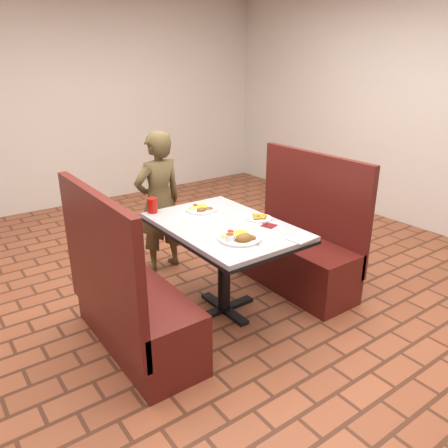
# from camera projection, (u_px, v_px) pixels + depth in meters

# --- Properties ---
(room) EXTENTS (7.00, 7.04, 2.82)m
(room) POSITION_uv_depth(u_px,v_px,m) (224.00, 59.00, 2.87)
(room) COLOR #9C5233
(room) RESTS_ON ground
(dining_table) EXTENTS (0.81, 1.21, 0.75)m
(dining_table) POSITION_uv_depth(u_px,v_px,m) (224.00, 236.00, 3.32)
(dining_table) COLOR #A6A8AB
(dining_table) RESTS_ON ground
(booth_bench_left) EXTENTS (0.47, 1.20, 1.17)m
(booth_bench_left) POSITION_uv_depth(u_px,v_px,m) (130.00, 305.00, 2.99)
(booth_bench_left) COLOR #591914
(booth_bench_left) RESTS_ON ground
(booth_bench_right) EXTENTS (0.47, 1.20, 1.17)m
(booth_bench_right) POSITION_uv_depth(u_px,v_px,m) (297.00, 250.00, 3.87)
(booth_bench_right) COLOR #591914
(booth_bench_right) RESTS_ON ground
(diner_person) EXTENTS (0.51, 0.35, 1.33)m
(diner_person) POSITION_uv_depth(u_px,v_px,m) (159.00, 202.00, 4.06)
(diner_person) COLOR brown
(diner_person) RESTS_ON ground
(near_dinner_plate) EXTENTS (0.30, 0.30, 0.09)m
(near_dinner_plate) POSITION_uv_depth(u_px,v_px,m) (240.00, 235.00, 2.99)
(near_dinner_plate) COLOR white
(near_dinner_plate) RESTS_ON dining_table
(far_dinner_plate) EXTENTS (0.25, 0.25, 0.06)m
(far_dinner_plate) POSITION_uv_depth(u_px,v_px,m) (201.00, 208.00, 3.58)
(far_dinner_plate) COLOR white
(far_dinner_plate) RESTS_ON dining_table
(plantain_plate) EXTENTS (0.20, 0.20, 0.03)m
(plantain_plate) POSITION_uv_depth(u_px,v_px,m) (259.00, 218.00, 3.38)
(plantain_plate) COLOR white
(plantain_plate) RESTS_ON dining_table
(maroon_napkin) EXTENTS (0.12, 0.12, 0.00)m
(maroon_napkin) POSITION_uv_depth(u_px,v_px,m) (269.00, 226.00, 3.25)
(maroon_napkin) COLOR #630E11
(maroon_napkin) RESTS_ON dining_table
(spoon_utensil) EXTENTS (0.03, 0.14, 0.00)m
(spoon_utensil) POSITION_uv_depth(u_px,v_px,m) (265.00, 224.00, 3.26)
(spoon_utensil) COLOR silver
(spoon_utensil) RESTS_ON dining_table
(red_tumbler) EXTENTS (0.08, 0.08, 0.12)m
(red_tumbler) POSITION_uv_depth(u_px,v_px,m) (152.00, 205.00, 3.51)
(red_tumbler) COLOR #B2130B
(red_tumbler) RESTS_ON dining_table
(paper_napkin) EXTENTS (0.20, 0.16, 0.01)m
(paper_napkin) POSITION_uv_depth(u_px,v_px,m) (302.00, 238.00, 3.02)
(paper_napkin) COLOR white
(paper_napkin) RESTS_ON dining_table
(knife_utensil) EXTENTS (0.01, 0.18, 0.00)m
(knife_utensil) POSITION_uv_depth(u_px,v_px,m) (251.00, 240.00, 2.97)
(knife_utensil) COLOR silver
(knife_utensil) RESTS_ON dining_table
(fork_utensil) EXTENTS (0.03, 0.14, 0.00)m
(fork_utensil) POSITION_uv_depth(u_px,v_px,m) (246.00, 240.00, 2.96)
(fork_utensil) COLOR silver
(fork_utensil) RESTS_ON dining_table
(lettuce_shreds) EXTENTS (0.28, 0.32, 0.00)m
(lettuce_shreds) POSITION_uv_depth(u_px,v_px,m) (224.00, 221.00, 3.35)
(lettuce_shreds) COLOR #81C14D
(lettuce_shreds) RESTS_ON dining_table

